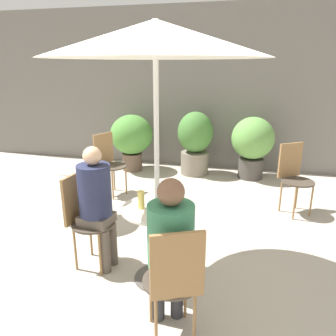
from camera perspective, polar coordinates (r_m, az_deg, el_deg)
name	(u,v)px	position (r m, az deg, el deg)	size (l,w,h in m)	color
ground_plane	(135,287)	(3.22, -5.78, -19.87)	(20.00, 20.00, 0.00)	#B2A899
storefront_wall	(201,90)	(6.38, 5.82, 13.41)	(10.00, 0.06, 3.00)	slate
cafe_table_near	(158,231)	(3.04, -1.84, -10.97)	(0.64, 0.64, 0.73)	#514C47
cafe_table_far	(80,185)	(4.30, -15.04, -2.93)	(0.62, 0.62, 0.73)	#514C47
bistro_chair_0	(84,212)	(3.34, -14.44, -7.46)	(0.44, 0.43, 0.95)	#42382D
bistro_chair_1	(175,276)	(2.35, 1.16, -18.36)	(0.46, 0.48, 0.95)	#42382D
bistro_chair_2	(294,172)	(4.73, 21.03, -0.65)	(0.48, 0.49, 0.95)	#42382D
bistro_chair_3	(108,159)	(5.13, -10.42, 1.64)	(0.48, 0.47, 0.95)	#42382D
seated_person_0	(96,198)	(3.19, -12.36, -5.07)	(0.33, 0.31, 1.24)	brown
seated_person_1	(170,243)	(2.39, 0.41, -13.00)	(0.39, 0.40, 1.23)	#2D2D33
beer_glass_0	(141,200)	(2.91, -4.71, -5.54)	(0.06, 0.06, 0.16)	#DBC65B
beer_glass_1	(172,198)	(2.94, 0.79, -5.30)	(0.06, 0.06, 0.15)	#DBC65B
potted_plant_0	(132,137)	(6.24, -6.35, 5.39)	(0.79, 0.79, 1.07)	brown
potted_plant_1	(195,140)	(6.01, 4.74, 4.81)	(0.64, 0.64, 1.15)	slate
potted_plant_2	(253,143)	(5.94, 14.50, 4.31)	(0.74, 0.74, 1.10)	#47423D
umbrella	(155,39)	(2.68, -2.20, 21.47)	(1.79, 1.79, 2.28)	silver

